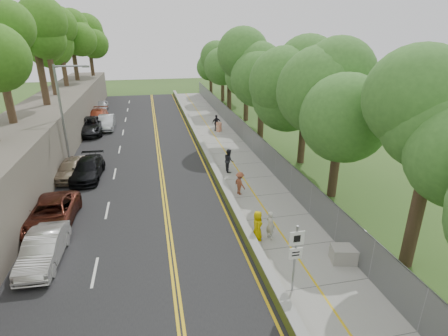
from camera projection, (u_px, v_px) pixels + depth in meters
ground at (248, 253)px, 17.18m from camera, size 140.00×140.00×0.00m
road at (139, 159)px, 29.77m from camera, size 11.20×66.00×0.04m
sidewalk at (230, 153)px, 31.33m from camera, size 4.20×66.00×0.05m
jersey_barrier at (205, 152)px, 30.77m from camera, size 0.42×66.00×0.60m
rock_embankment at (32, 143)px, 27.46m from camera, size 5.00×66.00×4.00m
chainlink_fence at (253, 141)px, 31.38m from camera, size 0.04×66.00×2.00m
trees_embankment at (15, 27)px, 24.46m from camera, size 6.40×66.00×13.00m
trees_fenceside at (281, 72)px, 29.66m from camera, size 7.00×66.00×14.00m
streetlight at (65, 111)px, 26.18m from camera, size 2.52×0.22×8.00m
signpost at (295, 252)px, 13.92m from camera, size 0.62×0.09×3.10m
construction_barrel at (219, 127)px, 37.79m from camera, size 0.61×0.61×0.99m
concrete_block at (344, 254)px, 16.37m from camera, size 1.30×1.09×0.75m
car_1 at (43, 249)px, 16.21m from camera, size 1.64×4.30×1.40m
car_2 at (52, 214)px, 19.36m from camera, size 2.44×5.13×1.42m
car_3 at (88, 169)px, 25.69m from camera, size 2.21×4.89×1.39m
car_4 at (71, 169)px, 25.71m from camera, size 2.07×4.30×1.42m
car_5 at (106, 122)px, 38.69m from camera, size 1.64×4.60×1.51m
car_6 at (89, 126)px, 36.99m from camera, size 2.94×6.07×1.67m
car_7 at (97, 116)px, 41.42m from camera, size 2.39×5.33×1.52m
car_8 at (102, 106)px, 47.65m from camera, size 1.61×3.95×1.34m
painter_0 at (257, 226)px, 17.92m from camera, size 0.62×0.86×1.63m
painter_1 at (270, 225)px, 18.07m from camera, size 0.55×0.66×1.55m
painter_2 at (229, 160)px, 26.78m from camera, size 0.70×0.89×1.80m
painter_3 at (240, 183)px, 23.04m from camera, size 0.91×1.15×1.56m
person_far at (217, 123)px, 37.92m from camera, size 1.06×0.53×1.75m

